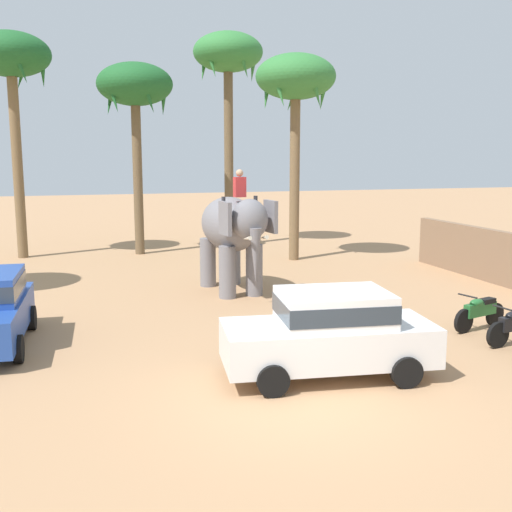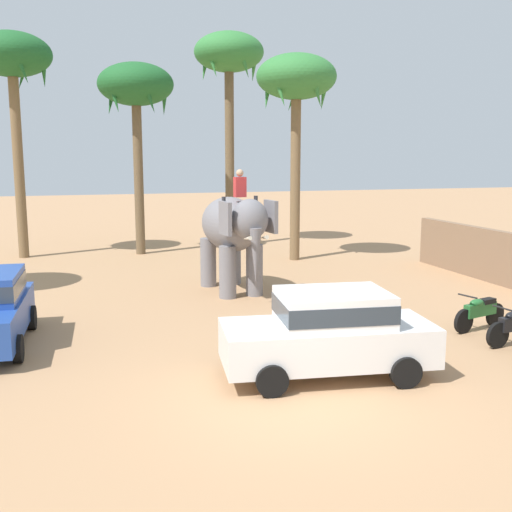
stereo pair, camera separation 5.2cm
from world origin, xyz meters
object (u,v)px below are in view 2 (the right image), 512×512
object	(u,v)px
palm_tree_near_hut	(12,62)
car_sedan_foreground	(329,330)
palm_tree_behind_elephant	(296,83)
elephant_with_mahout	(233,230)
palm_tree_left_of_road	(136,90)
palm_tree_leaning_seaward	(229,60)
motorcycle_far_in_row	(480,312)

from	to	relation	value
palm_tree_near_hut	car_sedan_foreground	bearing A→B (deg)	-68.09
palm_tree_behind_elephant	palm_tree_near_hut	bearing A→B (deg)	160.37
elephant_with_mahout	palm_tree_behind_elephant	world-z (taller)	palm_tree_behind_elephant
palm_tree_behind_elephant	palm_tree_left_of_road	bearing A→B (deg)	150.31
palm_tree_near_hut	palm_tree_leaning_seaward	bearing A→B (deg)	4.66
palm_tree_behind_elephant	palm_tree_leaning_seaward	world-z (taller)	palm_tree_leaning_seaward
car_sedan_foreground	motorcycle_far_in_row	world-z (taller)	car_sedan_foreground
motorcycle_far_in_row	palm_tree_left_of_road	distance (m)	17.22
motorcycle_far_in_row	elephant_with_mahout	bearing A→B (deg)	129.18
car_sedan_foreground	palm_tree_left_of_road	bearing A→B (deg)	96.55
palm_tree_behind_elephant	palm_tree_near_hut	xyz separation A→B (m)	(-10.83, 3.86, 0.88)
motorcycle_far_in_row	palm_tree_behind_elephant	world-z (taller)	palm_tree_behind_elephant
elephant_with_mahout	palm_tree_near_hut	xyz separation A→B (m)	(-6.84, 9.01, 6.02)
palm_tree_leaning_seaward	elephant_with_mahout	bearing A→B (deg)	-103.90
palm_tree_behind_elephant	palm_tree_left_of_road	xyz separation A→B (m)	(-5.96, 3.40, -0.11)
palm_tree_leaning_seaward	car_sedan_foreground	bearing A→B (deg)	-98.19
palm_tree_behind_elephant	palm_tree_leaning_seaward	distance (m)	5.09
palm_tree_left_of_road	palm_tree_behind_elephant	bearing A→B (deg)	-29.69
elephant_with_mahout	motorcycle_far_in_row	xyz separation A→B (m)	(4.79, -5.87, -1.53)
car_sedan_foreground	elephant_with_mahout	xyz separation A→B (m)	(0.10, 7.74, 1.06)
elephant_with_mahout	palm_tree_behind_elephant	xyz separation A→B (m)	(3.99, 5.15, 5.15)
elephant_with_mahout	motorcycle_far_in_row	world-z (taller)	elephant_with_mahout
palm_tree_near_hut	elephant_with_mahout	bearing A→B (deg)	-52.80
palm_tree_near_hut	palm_tree_leaning_seaward	size ratio (longest dim) A/B	0.94
car_sedan_foreground	palm_tree_behind_elephant	xyz separation A→B (m)	(4.09, 12.89, 6.21)
palm_tree_left_of_road	palm_tree_leaning_seaward	xyz separation A→B (m)	(4.39, 1.22, 1.57)
elephant_with_mahout	palm_tree_left_of_road	size ratio (longest dim) A/B	0.48
car_sedan_foreground	palm_tree_leaning_seaward	xyz separation A→B (m)	(2.52, 17.51, 7.66)
car_sedan_foreground	motorcycle_far_in_row	xyz separation A→B (m)	(4.89, 1.87, -0.46)
palm_tree_leaning_seaward	palm_tree_behind_elephant	bearing A→B (deg)	-71.19
car_sedan_foreground	palm_tree_leaning_seaward	size ratio (longest dim) A/B	0.43
elephant_with_mahout	motorcycle_far_in_row	bearing A→B (deg)	-50.82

